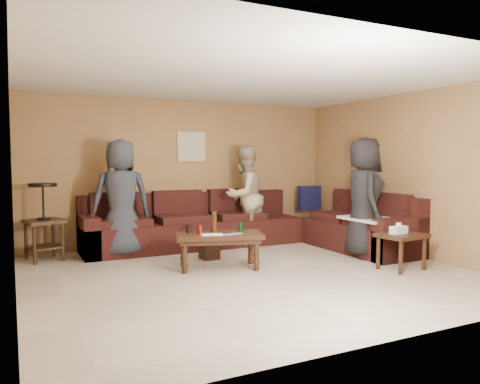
{
  "coord_description": "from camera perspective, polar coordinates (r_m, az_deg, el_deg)",
  "views": [
    {
      "loc": [
        -2.76,
        -5.28,
        1.48
      ],
      "look_at": [
        0.25,
        0.85,
        1.0
      ],
      "focal_mm": 35.0,
      "sensor_mm": 36.0,
      "label": 1
    }
  ],
  "objects": [
    {
      "name": "waste_bin",
      "position": [
        7.0,
        -3.76,
        -6.97
      ],
      "size": [
        0.26,
        0.26,
        0.29
      ],
      "primitive_type": "cube",
      "rotation": [
        0.0,
        0.0,
        0.08
      ],
      "color": "#331C11",
      "rests_on": "ground"
    },
    {
      "name": "end_table_left",
      "position": [
        7.39,
        -22.81,
        -3.19
      ],
      "size": [
        0.6,
        0.6,
        1.13
      ],
      "rotation": [
        0.0,
        0.0,
        0.25
      ],
      "color": "#331C11",
      "rests_on": "ground"
    },
    {
      "name": "coffee_table",
      "position": [
        6.36,
        -2.6,
        -5.69
      ],
      "size": [
        1.27,
        0.89,
        0.76
      ],
      "rotation": [
        0.0,
        0.0,
        -0.3
      ],
      "color": "#331C11",
      "rests_on": "ground"
    },
    {
      "name": "room",
      "position": [
        5.96,
        1.45,
        5.77
      ],
      "size": [
        5.6,
        5.5,
        2.5
      ],
      "color": "#B6AC9A",
      "rests_on": "ground"
    },
    {
      "name": "person_right",
      "position": [
        7.28,
        14.89,
        -0.68
      ],
      "size": [
        0.88,
        1.04,
        1.8
      ],
      "primitive_type": "imported",
      "rotation": [
        0.0,
        0.0,
        1.15
      ],
      "color": "black",
      "rests_on": "ground"
    },
    {
      "name": "side_table_right",
      "position": [
        6.64,
        19.04,
        -5.38
      ],
      "size": [
        0.64,
        0.55,
        0.64
      ],
      "rotation": [
        0.0,
        0.0,
        0.11
      ],
      "color": "#331C11",
      "rests_on": "ground"
    },
    {
      "name": "person_middle",
      "position": [
        8.01,
        0.53,
        -0.47
      ],
      "size": [
        1.01,
        0.91,
        1.71
      ],
      "primitive_type": "imported",
      "rotation": [
        0.0,
        0.0,
        3.52
      ],
      "color": "tan",
      "rests_on": "ground"
    },
    {
      "name": "wall_art",
      "position": [
        8.27,
        -5.94,
        5.52
      ],
      "size": [
        0.52,
        0.04,
        0.52
      ],
      "color": "tan",
      "rests_on": "ground"
    },
    {
      "name": "sectional_sofa",
      "position": [
        7.77,
        1.57,
        -4.53
      ],
      "size": [
        4.65,
        2.9,
        0.97
      ],
      "color": "#331211",
      "rests_on": "ground"
    },
    {
      "name": "person_left",
      "position": [
        7.26,
        -14.3,
        -0.74
      ],
      "size": [
        0.89,
        0.59,
        1.79
      ],
      "primitive_type": "imported",
      "rotation": [
        0.0,
        0.0,
        3.12
      ],
      "color": "#282E38",
      "rests_on": "ground"
    }
  ]
}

